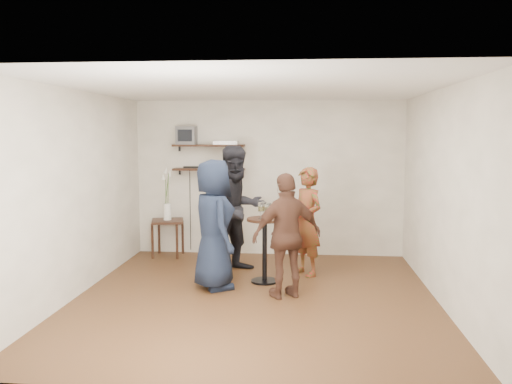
% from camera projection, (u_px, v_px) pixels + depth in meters
% --- Properties ---
extents(room, '(4.58, 5.08, 2.68)m').
position_uv_depth(room, '(255.00, 195.00, 6.65)').
color(room, '#4A2D18').
rests_on(room, ground).
extents(shelf_upper, '(1.20, 0.25, 0.04)m').
position_uv_depth(shelf_upper, '(209.00, 145.00, 9.03)').
color(shelf_upper, black).
rests_on(shelf_upper, room).
extents(shelf_lower, '(1.20, 0.25, 0.04)m').
position_uv_depth(shelf_lower, '(209.00, 169.00, 9.07)').
color(shelf_lower, black).
rests_on(shelf_lower, room).
extents(crt_monitor, '(0.32, 0.30, 0.30)m').
position_uv_depth(crt_monitor, '(187.00, 135.00, 9.04)').
color(crt_monitor, '#59595B').
rests_on(crt_monitor, shelf_upper).
extents(dvd_deck, '(0.40, 0.24, 0.06)m').
position_uv_depth(dvd_deck, '(226.00, 143.00, 9.00)').
color(dvd_deck, silver).
rests_on(dvd_deck, shelf_upper).
extents(radio, '(0.22, 0.10, 0.10)m').
position_uv_depth(radio, '(212.00, 165.00, 9.06)').
color(radio, black).
rests_on(radio, shelf_lower).
extents(power_strip, '(0.30, 0.05, 0.03)m').
position_uv_depth(power_strip, '(192.00, 167.00, 9.15)').
color(power_strip, black).
rests_on(power_strip, shelf_lower).
extents(side_table, '(0.62, 0.62, 0.62)m').
position_uv_depth(side_table, '(168.00, 226.00, 9.04)').
color(side_table, black).
rests_on(side_table, room).
extents(vase_lilies, '(0.19, 0.19, 0.90)m').
position_uv_depth(vase_lilies, '(167.00, 203.00, 9.00)').
color(vase_lilies, white).
rests_on(vase_lilies, side_table).
extents(drinks_table, '(0.49, 0.49, 0.90)m').
position_uv_depth(drinks_table, '(265.00, 241.00, 7.45)').
color(drinks_table, black).
rests_on(drinks_table, room).
extents(wine_glass_fl, '(0.07, 0.07, 0.22)m').
position_uv_depth(wine_glass_fl, '(261.00, 208.00, 7.36)').
color(wine_glass_fl, silver).
rests_on(wine_glass_fl, drinks_table).
extents(wine_glass_fr, '(0.07, 0.07, 0.21)m').
position_uv_depth(wine_glass_fr, '(268.00, 208.00, 7.36)').
color(wine_glass_fr, silver).
rests_on(wine_glass_fr, drinks_table).
extents(wine_glass_bl, '(0.07, 0.07, 0.22)m').
position_uv_depth(wine_glass_bl, '(264.00, 207.00, 7.47)').
color(wine_glass_bl, silver).
rests_on(wine_glass_bl, drinks_table).
extents(wine_glass_br, '(0.07, 0.07, 0.20)m').
position_uv_depth(wine_glass_br, '(267.00, 208.00, 7.41)').
color(wine_glass_br, silver).
rests_on(wine_glass_br, drinks_table).
extents(person_plaid, '(0.65, 0.68, 1.57)m').
position_uv_depth(person_plaid, '(307.00, 221.00, 7.83)').
color(person_plaid, red).
rests_on(person_plaid, room).
extents(person_dark, '(1.16, 1.12, 1.88)m').
position_uv_depth(person_dark, '(237.00, 209.00, 8.03)').
color(person_dark, black).
rests_on(person_dark, room).
extents(person_navy, '(0.88, 1.00, 1.72)m').
position_uv_depth(person_navy, '(213.00, 224.00, 7.14)').
color(person_navy, black).
rests_on(person_navy, room).
extents(person_brown, '(0.99, 0.75, 1.57)m').
position_uv_depth(person_brown, '(287.00, 236.00, 6.74)').
color(person_brown, '#4D2D21').
rests_on(person_brown, room).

